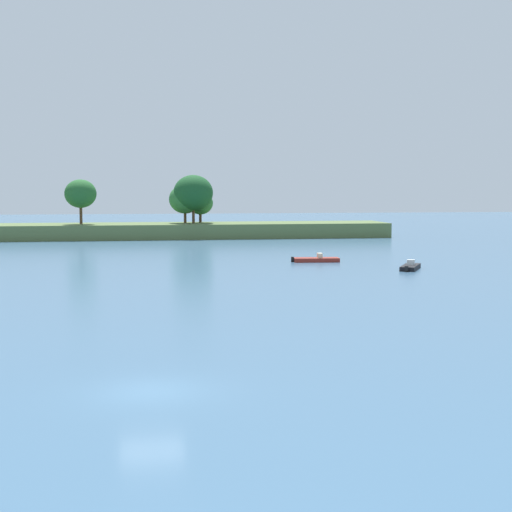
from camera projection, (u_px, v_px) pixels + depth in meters
The scene contains 4 objects.
ground_plane at pixel (152, 391), 29.11m from camera, with size 400.00×400.00×0.00m, color #3D607F.
treeline_island at pixel (123, 222), 116.60m from camera, with size 82.88×10.26×9.92m.
small_motorboat at pixel (316, 260), 79.92m from camera, with size 5.19×2.03×0.93m.
fishing_skiff at pixel (410, 267), 72.52m from camera, with size 3.39×4.57×0.92m.
Camera 1 is at (-0.42, -28.79, 7.91)m, focal length 52.41 mm.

